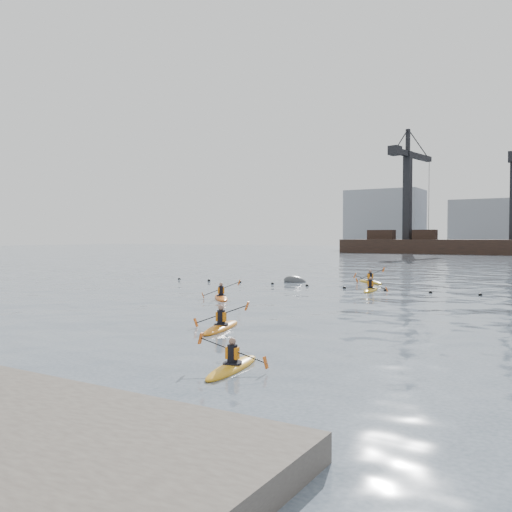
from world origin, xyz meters
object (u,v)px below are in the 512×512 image
object	(u,v)px
kayaker_1	(232,366)
kayaker_2	(221,297)
kayaker_3	(371,289)
kayaker_5	(370,281)
kayaker_0	(221,326)
mooring_buoy	(295,282)

from	to	relation	value
kayaker_1	kayaker_2	bearing A→B (deg)	116.71
kayaker_3	kayaker_5	bearing A→B (deg)	100.91
kayaker_0	mooring_buoy	distance (m)	22.77
kayaker_1	kayaker_5	xyz separation A→B (m)	(-6.22, 29.05, 0.02)
kayaker_0	kayaker_3	world-z (taller)	kayaker_3
kayaker_5	kayaker_2	bearing A→B (deg)	-150.13
kayaker_0	kayaker_5	xyz separation A→B (m)	(-2.24, 23.88, 0.01)
kayaker_5	mooring_buoy	distance (m)	5.94
kayaker_0	kayaker_3	bearing A→B (deg)	76.23
kayaker_0	kayaker_5	distance (m)	23.99
kayaker_2	kayaker_1	bearing A→B (deg)	-94.54
kayaker_3	mooring_buoy	bearing A→B (deg)	145.19
kayaker_0	kayaker_2	distance (m)	10.55
kayaker_1	mooring_buoy	world-z (taller)	kayaker_1
kayaker_3	kayaker_2	bearing A→B (deg)	-132.03
kayaker_2	kayaker_5	distance (m)	15.69
kayaker_1	mooring_buoy	size ratio (longest dim) A/B	1.60
kayaker_1	mooring_buoy	distance (m)	29.05
kayaker_0	mooring_buoy	xyz separation A→B (m)	(-7.66, 21.44, -0.10)
kayaker_2	kayaker_3	xyz separation A→B (m)	(5.97, 9.03, 0.00)
kayaker_2	mooring_buoy	bearing A→B (deg)	56.83
kayaker_1	kayaker_5	world-z (taller)	kayaker_5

